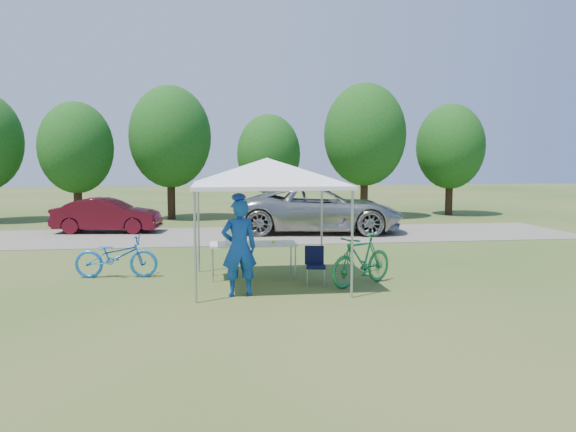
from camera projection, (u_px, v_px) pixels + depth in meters
name	position (u px, v px, depth m)	size (l,w,h in m)	color
ground	(267.00, 283.00, 12.23)	(100.00, 100.00, 0.00)	#2D5119
gravel_strip	(245.00, 235.00, 20.12)	(24.00, 5.00, 0.02)	gray
canopy	(267.00, 161.00, 11.97)	(4.53, 4.53, 3.00)	#A5A5AA
treeline	(230.00, 142.00, 25.70)	(24.89, 4.28, 6.30)	#382314
folding_table	(253.00, 245.00, 12.75)	(1.95, 0.81, 0.80)	white
folding_chair	(315.00, 262.00, 12.17)	(0.48, 0.50, 0.82)	black
cooler	(235.00, 236.00, 12.68)	(0.45, 0.31, 0.33)	white
ice_cream_cup	(273.00, 242.00, 12.76)	(0.07, 0.07, 0.06)	yellow
cyclist	(239.00, 248.00, 11.04)	(0.70, 0.46, 1.92)	#13439B
bike_blue	(116.00, 256.00, 12.82)	(0.65, 1.87, 0.98)	blue
bike_green	(362.00, 260.00, 12.02)	(0.52, 1.83, 1.10)	#1B793C
minivan	(319.00, 209.00, 20.84)	(2.83, 6.14, 1.71)	#A5A6A1
sedan	(107.00, 215.00, 20.83)	(1.35, 3.87, 1.28)	#4D0C18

